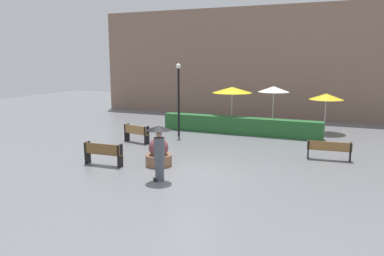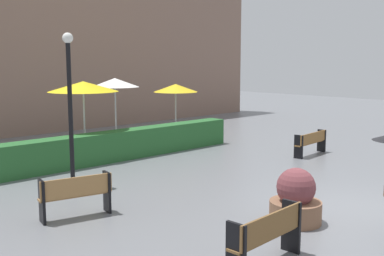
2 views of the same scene
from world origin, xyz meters
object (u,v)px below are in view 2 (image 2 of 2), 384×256
at_px(planter_pot, 296,200).
at_px(lamp_post, 70,93).
at_px(bench_near_left, 268,234).
at_px(bench_far_left, 76,193).
at_px(bench_far_right, 311,141).
at_px(patio_umbrella_white, 115,83).
at_px(patio_umbrella_yellow_far, 176,88).
at_px(patio_umbrella_yellow, 83,87).

xyz_separation_m(planter_pot, lamp_post, (-1.81, 5.84, 1.98)).
distance_m(bench_near_left, bench_far_left, 4.38).
relative_size(bench_far_right, lamp_post, 0.46).
distance_m(patio_umbrella_white, patio_umbrella_yellow_far, 3.11).
height_order(bench_far_right, patio_umbrella_yellow, patio_umbrella_yellow).
relative_size(bench_far_right, planter_pot, 1.60).
bearing_deg(patio_umbrella_yellow, bench_near_left, -104.28).
height_order(bench_far_left, patio_umbrella_yellow_far, patio_umbrella_yellow_far).
xyz_separation_m(bench_far_right, patio_umbrella_white, (-3.72, 6.62, 1.96)).
xyz_separation_m(lamp_post, patio_umbrella_yellow, (2.18, 2.99, -0.02)).
distance_m(bench_near_left, lamp_post, 6.99).
bearing_deg(patio_umbrella_yellow_far, patio_umbrella_white, 177.73).
bearing_deg(bench_far_right, bench_near_left, -152.08).
height_order(bench_near_left, patio_umbrella_white, patio_umbrella_white).
distance_m(bench_far_right, patio_umbrella_yellow, 8.18).
bearing_deg(patio_umbrella_white, planter_pot, -104.37).
xyz_separation_m(bench_near_left, planter_pot, (2.10, 0.87, -0.06)).
bearing_deg(lamp_post, patio_umbrella_white, 44.65).
distance_m(bench_near_left, planter_pot, 2.27).
distance_m(bench_far_left, planter_pot, 4.60).
xyz_separation_m(bench_near_left, patio_umbrella_white, (4.71, 11.09, 1.91)).
relative_size(bench_far_left, patio_umbrella_yellow_far, 0.67).
bearing_deg(bench_near_left, planter_pot, 22.59).
xyz_separation_m(bench_far_left, patio_umbrella_yellow_far, (8.83, 6.71, 1.59)).
bearing_deg(patio_umbrella_white, patio_umbrella_yellow, -148.38).
bearing_deg(patio_umbrella_yellow_far, patio_umbrella_yellow, -166.74).
xyz_separation_m(bench_near_left, patio_umbrella_yellow_far, (7.81, 10.97, 1.58)).
bearing_deg(lamp_post, planter_pot, -72.80).
height_order(bench_near_left, lamp_post, lamp_post).
bearing_deg(bench_far_right, bench_far_left, -178.72).
height_order(planter_pot, patio_umbrella_yellow, patio_umbrella_yellow).
bearing_deg(patio_umbrella_white, patio_umbrella_yellow_far, -2.27).
bearing_deg(patio_umbrella_white, bench_far_left, -130.01).
relative_size(bench_far_right, patio_umbrella_yellow_far, 0.80).
distance_m(bench_far_right, patio_umbrella_white, 7.84).
distance_m(planter_pot, patio_umbrella_white, 10.73).
bearing_deg(patio_umbrella_yellow_far, planter_pot, -119.51).
bearing_deg(planter_pot, patio_umbrella_yellow_far, 60.49).
bearing_deg(planter_pot, bench_far_right, 29.57).
bearing_deg(bench_far_left, patio_umbrella_white, 49.99).
height_order(lamp_post, patio_umbrella_yellow_far, lamp_post).
xyz_separation_m(bench_near_left, bench_far_left, (-1.02, 4.26, -0.01)).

